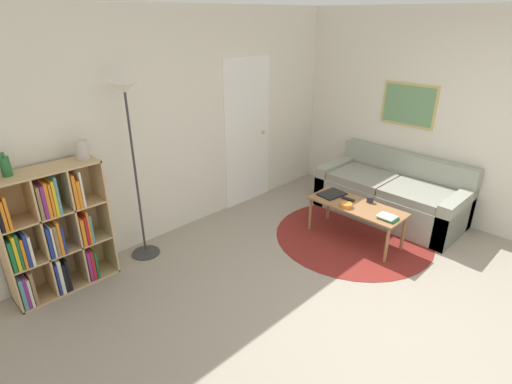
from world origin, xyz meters
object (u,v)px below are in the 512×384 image
object	(u,v)px
bowl	(346,205)
bottle_middle	(5,166)
floor_lamp	(130,131)
cup	(370,199)
coffee_table	(356,209)
laptop	(332,194)
couch	(392,195)
vase_on_shelf	(82,150)
bookshelf	(52,235)

from	to	relation	value
bowl	bottle_middle	xyz separation A→B (m)	(-2.93, 1.50, 0.85)
floor_lamp	cup	distance (m)	2.79
coffee_table	bowl	size ratio (longest dim) A/B	8.05
floor_lamp	laptop	xyz separation A→B (m)	(1.98, -1.10, -0.96)
floor_lamp	couch	bearing A→B (deg)	-26.94
floor_lamp	vase_on_shelf	xyz separation A→B (m)	(-0.48, 0.05, -0.09)
laptop	cup	world-z (taller)	cup
coffee_table	bottle_middle	world-z (taller)	bottle_middle
bowl	bottle_middle	distance (m)	3.40
bookshelf	laptop	xyz separation A→B (m)	(2.88, -1.15, -0.13)
bookshelf	vase_on_shelf	xyz separation A→B (m)	(0.42, -0.00, 0.74)
bookshelf	laptop	distance (m)	3.10
couch	bottle_middle	bearing A→B (deg)	158.88
bowl	bottle_middle	size ratio (longest dim) A/B	0.67
bookshelf	cup	distance (m)	3.42
couch	laptop	distance (m)	0.98
bowl	laptop	bearing A→B (deg)	62.74
couch	bowl	distance (m)	1.08
floor_lamp	couch	xyz separation A→B (m)	(2.88, -1.46, -1.15)
laptop	vase_on_shelf	distance (m)	2.85
bottle_middle	bookshelf	bearing A→B (deg)	-7.37
floor_lamp	coffee_table	distance (m)	2.65
floor_lamp	bottle_middle	xyz separation A→B (m)	(-1.11, 0.08, -0.10)
bookshelf	bowl	distance (m)	3.09
bowl	couch	bearing A→B (deg)	-2.28
floor_lamp	cup	bearing A→B (deg)	-36.06
floor_lamp	vase_on_shelf	bearing A→B (deg)	174.10
bookshelf	laptop	bearing A→B (deg)	-21.83
coffee_table	cup	xyz separation A→B (m)	(0.17, -0.07, 0.08)
coffee_table	bowl	world-z (taller)	bowl
couch	vase_on_shelf	xyz separation A→B (m)	(-3.36, 1.51, 1.05)
couch	bottle_middle	size ratio (longest dim) A/B	8.85
bowl	bottle_middle	world-z (taller)	bottle_middle
laptop	bowl	size ratio (longest dim) A/B	2.47
couch	laptop	bearing A→B (deg)	158.11
bottle_middle	vase_on_shelf	size ratio (longest dim) A/B	1.13
cup	bookshelf	bearing A→B (deg)	152.13
bookshelf	bowl	bearing A→B (deg)	-28.44
couch	coffee_table	xyz separation A→B (m)	(-0.93, -0.02, 0.13)
bowl	cup	world-z (taller)	cup
coffee_table	floor_lamp	bearing A→B (deg)	142.86
floor_lamp	laptop	distance (m)	2.47
couch	floor_lamp	bearing A→B (deg)	153.06
bookshelf	bottle_middle	distance (m)	0.77
vase_on_shelf	laptop	bearing A→B (deg)	-25.10
floor_lamp	bowl	world-z (taller)	floor_lamp
laptop	bottle_middle	world-z (taller)	bottle_middle
bookshelf	coffee_table	world-z (taller)	bookshelf
bowl	bookshelf	bearing A→B (deg)	151.56
bottle_middle	vase_on_shelf	bearing A→B (deg)	-2.59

